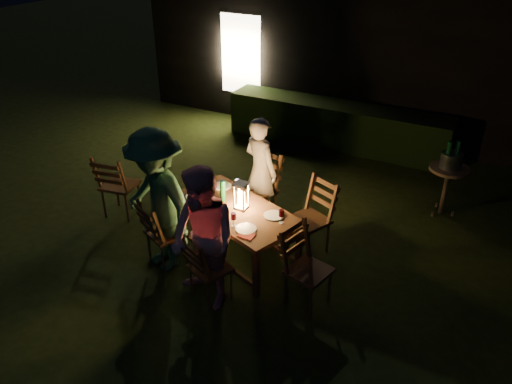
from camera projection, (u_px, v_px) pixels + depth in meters
The scene contains 29 objects.
garden_envelope at pixel (401, 39), 10.50m from camera, with size 40.00×40.00×3.20m.
dining_table at pixel (236, 213), 6.20m from camera, with size 1.88×1.38×0.70m.
chair_near_left at pixel (166, 243), 6.21m from camera, with size 0.58×0.59×0.96m.
chair_near_right at pixel (209, 279), 5.63m from camera, with size 0.55×0.57×0.92m.
chair_far_left at pixel (258, 200), 7.10m from camera, with size 0.60×0.62×1.05m.
chair_far_right at pixel (309, 230), 6.45m from camera, with size 0.62×0.63×1.02m.
chair_end at pixel (307, 281), 5.56m from camera, with size 0.57×0.54×0.99m.
chair_spare at pixel (120, 195), 7.23m from camera, with size 0.54×0.57×1.03m.
person_house_side at pixel (261, 171), 6.90m from camera, with size 0.57×0.37×1.55m, color #F4DED0.
person_opp_right at pixel (203, 240), 5.33m from camera, with size 0.81×0.63×1.67m, color #E89FB5.
person_opp_left at pixel (158, 202), 5.88m from camera, with size 1.18×0.68×1.83m, color #376F49.
lantern at pixel (241, 197), 6.09m from camera, with size 0.16×0.16×0.35m.
plate_far_left at pixel (222, 186), 6.65m from camera, with size 0.25×0.25×0.01m, color white.
plate_near_left at pixel (195, 197), 6.39m from camera, with size 0.25×0.25×0.01m, color white.
plate_far_right at pixel (274, 215), 6.00m from camera, with size 0.25×0.25×0.01m, color white.
plate_near_right at pixel (246, 229), 5.74m from camera, with size 0.25×0.25×0.01m, color white.
wineglass_a at pixel (237, 186), 6.48m from camera, with size 0.06×0.06×0.18m, color #59070F, non-canonical shape.
wineglass_b at pixel (193, 184), 6.52m from camera, with size 0.06×0.06×0.18m, color #59070F, non-canonical shape.
wineglass_c at pixel (234, 220), 5.76m from camera, with size 0.06×0.06×0.18m, color #59070F, non-canonical shape.
wineglass_d at pixel (281, 217), 5.82m from camera, with size 0.06×0.06×0.18m, color #59070F, non-canonical shape.
wineglass_e at pixel (211, 207), 6.01m from camera, with size 0.06×0.06×0.18m, color silver, non-canonical shape.
bottle_table at pixel (223, 191), 6.26m from camera, with size 0.07×0.07×0.28m, color #0F471E.
napkin_left at pixel (208, 212), 6.08m from camera, with size 0.18×0.14×0.01m, color red.
napkin_right at pixel (246, 235), 5.63m from camera, with size 0.18×0.14×0.01m, color red.
phone at pixel (187, 197), 6.39m from camera, with size 0.14×0.07×0.01m, color black.
side_table at pixel (448, 173), 7.08m from camera, with size 0.56×0.56×0.75m.
ice_bucket at pixel (451, 160), 6.99m from camera, with size 0.30×0.30×0.22m, color #A5A8AD.
bottle_bucket_a at pixel (448, 158), 6.95m from camera, with size 0.07×0.07×0.32m, color #0F471E.
bottle_bucket_b at pixel (456, 157), 6.97m from camera, with size 0.07×0.07×0.32m, color #0F471E.
Camera 1 is at (2.27, -4.78, 3.88)m, focal length 35.00 mm.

